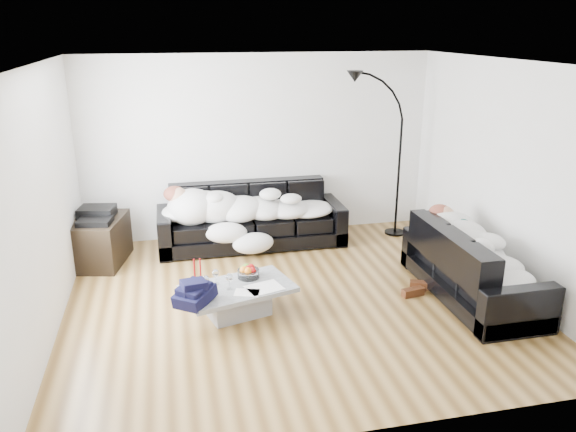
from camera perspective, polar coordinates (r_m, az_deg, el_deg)
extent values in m
plane|color=brown|center=(6.44, 0.58, -8.45)|extent=(5.00, 5.00, 0.00)
cube|color=silver|center=(8.10, -2.97, 7.04)|extent=(5.00, 0.02, 2.60)
cube|color=silver|center=(5.94, -23.60, 1.08)|extent=(0.02, 4.50, 2.60)
cube|color=silver|center=(6.94, 21.22, 3.77)|extent=(0.02, 4.50, 2.60)
plane|color=white|center=(5.73, 0.67, 15.32)|extent=(5.00, 5.00, 0.00)
cube|color=black|center=(7.86, -3.75, 0.00)|extent=(2.57, 0.89, 0.84)
cube|color=black|center=(6.68, 18.27, -4.60)|extent=(0.85, 1.98, 0.80)
ellipsoid|color=#0A483D|center=(7.04, 15.65, -0.37)|extent=(0.42, 0.38, 0.20)
cube|color=#939699|center=(6.07, -5.06, -8.55)|extent=(1.28, 0.95, 0.33)
cylinder|color=white|center=(6.16, -4.04, -5.62)|extent=(0.31, 0.31, 0.15)
cylinder|color=white|center=(6.04, -7.35, -6.16)|extent=(0.09, 0.09, 0.17)
cylinder|color=white|center=(5.94, -8.31, -6.71)|extent=(0.08, 0.08, 0.15)
cylinder|color=white|center=(5.91, -5.97, -6.64)|extent=(0.08, 0.08, 0.18)
cylinder|color=maroon|center=(6.12, -9.48, -5.46)|extent=(0.05, 0.05, 0.25)
cylinder|color=maroon|center=(6.18, -8.89, -5.32)|extent=(0.05, 0.05, 0.23)
cube|color=silver|center=(5.94, -2.44, -7.26)|extent=(0.43, 0.37, 0.01)
cube|color=silver|center=(5.85, -4.20, -7.76)|extent=(0.30, 0.25, 0.01)
cube|color=black|center=(7.67, -18.63, -2.41)|extent=(0.78, 0.99, 0.60)
cube|color=black|center=(7.55, -18.91, 0.18)|extent=(0.49, 0.41, 0.13)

